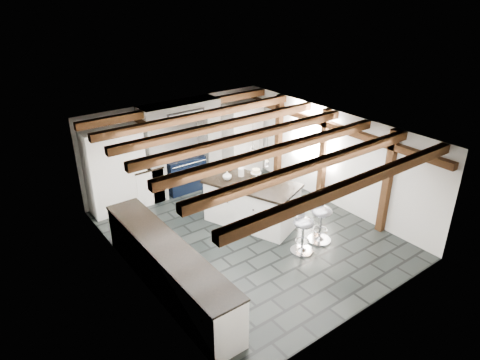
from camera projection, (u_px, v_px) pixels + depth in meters
ground at (247, 234)px, 9.20m from camera, size 6.00×6.00×0.00m
room_shell at (187, 174)px, 9.44m from camera, size 6.00×6.03×6.00m
range_cooker at (184, 173)px, 10.94m from camera, size 1.00×0.63×0.99m
kitchen_island at (251, 202)px, 9.43m from camera, size 1.71×2.25×1.32m
bar_stool_near at (321, 217)px, 8.73m from camera, size 0.52×0.52×0.90m
bar_stool_far at (303, 229)px, 8.39m from camera, size 0.48×0.48×0.85m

